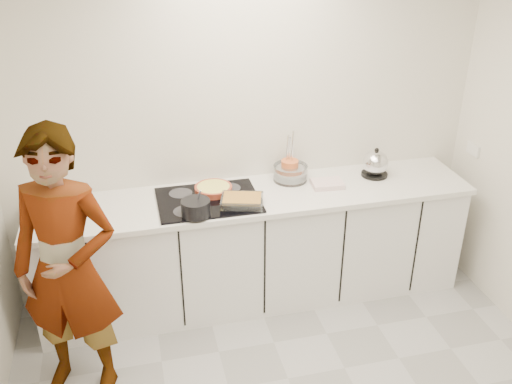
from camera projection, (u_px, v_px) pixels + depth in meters
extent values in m
cube|color=silver|center=(245.00, 129.00, 4.26)|extent=(3.60, 0.00, 2.60)
cube|color=white|center=(473.00, 149.00, 4.51)|extent=(0.02, 0.15, 0.09)
cube|color=white|center=(255.00, 249.00, 4.38)|extent=(3.20, 0.58, 0.87)
cube|color=white|center=(255.00, 197.00, 4.17)|extent=(3.24, 0.64, 0.04)
cube|color=black|center=(208.00, 200.00, 4.07)|extent=(0.72, 0.54, 0.01)
cylinder|color=#A84028|center=(213.00, 189.00, 4.16)|extent=(0.32, 0.32, 0.04)
cylinder|color=#F8EC64|center=(213.00, 187.00, 4.15)|extent=(0.28, 0.28, 0.01)
cylinder|color=black|center=(196.00, 208.00, 3.83)|extent=(0.25, 0.25, 0.11)
cylinder|color=silver|center=(198.00, 200.00, 3.83)|extent=(0.05, 0.07, 0.17)
cube|color=silver|center=(242.00, 201.00, 3.98)|extent=(0.34, 0.29, 0.05)
cube|color=gold|center=(242.00, 198.00, 3.97)|extent=(0.30, 0.25, 0.02)
cylinder|color=silver|center=(290.00, 173.00, 4.35)|extent=(0.29, 0.29, 0.12)
cylinder|color=white|center=(290.00, 175.00, 4.36)|extent=(0.24, 0.24, 0.06)
cube|color=white|center=(327.00, 184.00, 4.27)|extent=(0.24, 0.19, 0.04)
cylinder|color=black|center=(374.00, 174.00, 4.44)|extent=(0.24, 0.24, 0.02)
sphere|color=silver|center=(375.00, 163.00, 4.40)|extent=(0.24, 0.24, 0.20)
sphere|color=black|center=(377.00, 150.00, 4.35)|extent=(0.04, 0.04, 0.03)
cylinder|color=orange|center=(290.00, 170.00, 4.34)|extent=(0.17, 0.17, 0.16)
imported|color=white|center=(68.00, 269.00, 3.36)|extent=(0.75, 0.62, 1.77)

